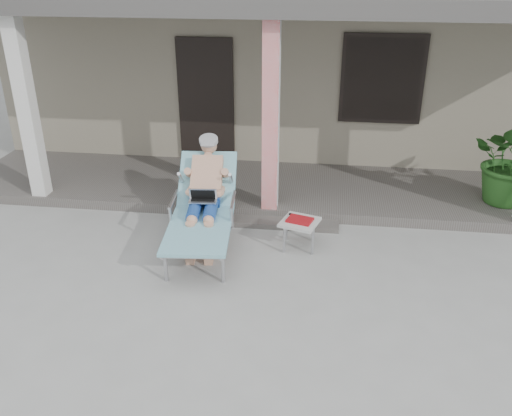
# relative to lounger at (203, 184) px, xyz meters

# --- Properties ---
(ground) EXTENTS (60.00, 60.00, 0.00)m
(ground) POSITION_rel_lounger_xyz_m (0.77, -1.29, -0.82)
(ground) COLOR #9E9E99
(ground) RESTS_ON ground
(house) EXTENTS (10.40, 5.40, 3.30)m
(house) POSITION_rel_lounger_xyz_m (0.77, 5.20, 0.85)
(house) COLOR gray
(house) RESTS_ON ground
(porch_deck) EXTENTS (10.00, 2.00, 0.15)m
(porch_deck) POSITION_rel_lounger_xyz_m (0.77, 1.71, -0.74)
(porch_deck) COLOR #605B56
(porch_deck) RESTS_ON ground
(porch_overhang) EXTENTS (10.00, 2.30, 2.85)m
(porch_overhang) POSITION_rel_lounger_xyz_m (0.77, 1.65, 1.97)
(porch_overhang) COLOR silver
(porch_overhang) RESTS_ON porch_deck
(porch_step) EXTENTS (2.00, 0.30, 0.07)m
(porch_step) POSITION_rel_lounger_xyz_m (0.77, 0.56, -0.78)
(porch_step) COLOR #605B56
(porch_step) RESTS_ON ground
(lounger) EXTENTS (0.95, 2.09, 1.33)m
(lounger) POSITION_rel_lounger_xyz_m (0.00, 0.00, 0.00)
(lounger) COLOR #B7B7BC
(lounger) RESTS_ON ground
(side_table) EXTENTS (0.56, 0.56, 0.40)m
(side_table) POSITION_rel_lounger_xyz_m (1.25, -0.01, -0.48)
(side_table) COLOR beige
(side_table) RESTS_ON ground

